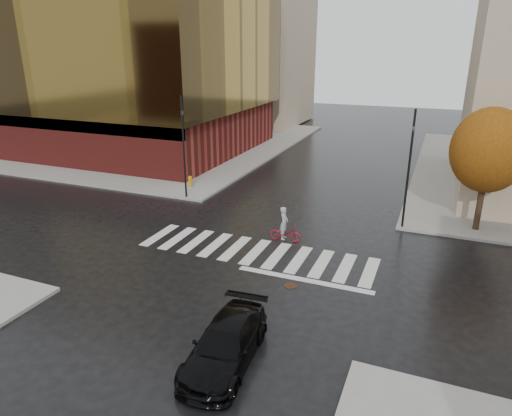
{
  "coord_description": "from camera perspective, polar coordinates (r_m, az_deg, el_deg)",
  "views": [
    {
      "loc": [
        7.71,
        -18.16,
        9.54
      ],
      "look_at": [
        -0.27,
        1.22,
        2.0
      ],
      "focal_mm": 32.0,
      "sensor_mm": 36.0,
      "label": 1
    }
  ],
  "objects": [
    {
      "name": "cyclist",
      "position": [
        23.36,
        3.65,
        -2.7
      ],
      "size": [
        1.65,
        0.69,
        1.83
      ],
      "rotation": [
        0.0,
        0.0,
        1.65
      ],
      "color": "maroon",
      "rests_on": "ground"
    },
    {
      "name": "building_nw_far",
      "position": [
        60.05,
        -0.94,
        20.35
      ],
      "size": [
        14.0,
        12.0,
        20.0
      ],
      "primitive_type": "cube",
      "color": "tan",
      "rests_on": "sidewalk_nw"
    },
    {
      "name": "manhole",
      "position": [
        19.44,
        4.32,
        -9.64
      ],
      "size": [
        0.72,
        0.72,
        0.01
      ],
      "primitive_type": "cylinder",
      "rotation": [
        0.0,
        0.0,
        0.34
      ],
      "color": "#482A19",
      "rests_on": "ground"
    },
    {
      "name": "traffic_light_nw",
      "position": [
        29.28,
        -9.06,
        8.11
      ],
      "size": [
        0.19,
        0.16,
        6.45
      ],
      "rotation": [
        0.0,
        0.0,
        -1.35
      ],
      "color": "black",
      "rests_on": "sidewalk_nw"
    },
    {
      "name": "ground",
      "position": [
        21.92,
        -0.56,
        -6.02
      ],
      "size": [
        120.0,
        120.0,
        0.0
      ],
      "primitive_type": "plane",
      "color": "black",
      "rests_on": "ground"
    },
    {
      "name": "sedan",
      "position": [
        14.99,
        -3.86,
        -16.64
      ],
      "size": [
        2.19,
        4.62,
        1.3
      ],
      "primitive_type": "imported",
      "rotation": [
        0.0,
        0.0,
        0.08
      ],
      "color": "black",
      "rests_on": "ground"
    },
    {
      "name": "office_glass",
      "position": [
        46.81,
        -17.86,
        17.34
      ],
      "size": [
        27.0,
        19.0,
        16.0
      ],
      "color": "maroon",
      "rests_on": "sidewalk_nw"
    },
    {
      "name": "sidewalk_nw",
      "position": [
        49.47,
        -13.74,
        8.19
      ],
      "size": [
        30.0,
        30.0,
        0.15
      ],
      "primitive_type": "cube",
      "color": "gray",
      "rests_on": "ground"
    },
    {
      "name": "tree_ne_a",
      "position": [
        26.16,
        27.12,
        6.41
      ],
      "size": [
        3.8,
        3.8,
        6.5
      ],
      "color": "black",
      "rests_on": "sidewalk_ne"
    },
    {
      "name": "traffic_light_ne",
      "position": [
        25.19,
        18.62,
        5.28
      ],
      "size": [
        0.13,
        0.16,
        6.35
      ],
      "rotation": [
        0.0,
        0.0,
        3.17
      ],
      "color": "black",
      "rests_on": "sidewalk_ne"
    },
    {
      "name": "crosswalk",
      "position": [
        22.33,
        -0.06,
        -5.5
      ],
      "size": [
        12.0,
        3.0,
        0.01
      ],
      "primitive_type": "cube",
      "color": "silver",
      "rests_on": "ground"
    },
    {
      "name": "fire_hydrant",
      "position": [
        32.2,
        -8.23,
        3.41
      ],
      "size": [
        0.28,
        0.28,
        0.77
      ],
      "color": "#B8890A",
      "rests_on": "sidewalk_nw"
    }
  ]
}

